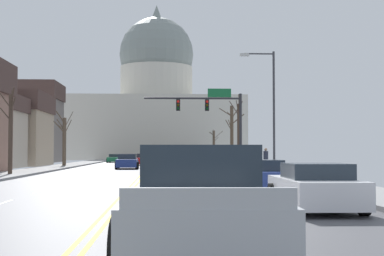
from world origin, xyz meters
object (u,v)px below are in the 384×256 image
at_px(signal_gantry, 213,112).
at_px(sedan_oncoming_01, 134,160).
at_px(street_lamp_right, 269,101).
at_px(pickup_truck_near_05, 201,206).
at_px(sedan_near_02, 240,171).
at_px(sedan_near_04, 315,188).
at_px(sedan_oncoming_03, 143,158).
at_px(bicycle_parked, 283,170).
at_px(sedan_near_01, 168,167).
at_px(sedan_near_03, 260,177).
at_px(sedan_near_00, 172,165).
at_px(pedestrian_00, 266,158).
at_px(sedan_oncoming_00, 127,162).
at_px(sedan_oncoming_02, 115,159).

xyz_separation_m(signal_gantry, sedan_oncoming_01, (-7.27, 17.69, -4.15)).
relative_size(street_lamp_right, pickup_truck_near_05, 1.38).
bearing_deg(sedan_oncoming_01, sedan_near_02, -78.46).
height_order(sedan_near_04, sedan_oncoming_03, sedan_near_04).
bearing_deg(bicycle_parked, signal_gantry, 102.21).
height_order(signal_gantry, bicycle_parked, signal_gantry).
height_order(sedan_near_01, sedan_near_03, sedan_near_01).
distance_m(signal_gantry, sedan_near_03, 24.24).
height_order(sedan_near_03, sedan_near_04, sedan_near_04).
distance_m(pickup_truck_near_05, bicycle_parked, 24.38).
distance_m(sedan_near_00, sedan_near_04, 26.81).
relative_size(sedan_near_02, pickup_truck_near_05, 0.79).
bearing_deg(sedan_near_01, signal_gantry, 71.26).
xyz_separation_m(sedan_near_02, bicycle_parked, (3.03, 3.88, -0.08)).
height_order(sedan_oncoming_01, pedestrian_00, pedestrian_00).
bearing_deg(sedan_near_03, pickup_truck_near_05, -103.61).
height_order(sedan_near_00, sedan_oncoming_00, sedan_oncoming_00).
height_order(signal_gantry, sedan_near_02, signal_gantry).
xyz_separation_m(street_lamp_right, bicycle_parked, (0.29, -2.45, -4.17)).
height_order(sedan_near_03, sedan_oncoming_03, sedan_near_03).
distance_m(sedan_near_03, bicycle_parked, 11.11).
xyz_separation_m(street_lamp_right, sedan_oncoming_01, (-9.83, 28.46, -4.07)).
bearing_deg(street_lamp_right, bicycle_parked, -83.17).
distance_m(sedan_near_03, sedan_oncoming_01, 42.14).
height_order(sedan_near_02, sedan_near_04, sedan_near_04).
xyz_separation_m(sedan_near_03, sedan_oncoming_03, (-6.88, 65.81, -0.03)).
bearing_deg(pedestrian_00, sedan_near_03, -101.05).
height_order(sedan_oncoming_00, pedestrian_00, pedestrian_00).
distance_m(signal_gantry, sedan_oncoming_01, 19.57).
height_order(sedan_near_02, pedestrian_00, pedestrian_00).
bearing_deg(sedan_near_02, sedan_oncoming_03, 96.78).
relative_size(street_lamp_right, sedan_near_01, 1.74).
bearing_deg(sedan_oncoming_02, sedan_oncoming_03, 72.23).
bearing_deg(sedan_near_02, sedan_oncoming_01, 101.54).
bearing_deg(pickup_truck_near_05, sedan_oncoming_01, 94.04).
height_order(sedan_near_03, sedan_oncoming_01, sedan_oncoming_01).
xyz_separation_m(street_lamp_right, sedan_near_01, (-6.30, -0.24, -4.04)).
height_order(sedan_near_02, pickup_truck_near_05, pickup_truck_near_05).
relative_size(sedan_oncoming_00, pedestrian_00, 2.79).
distance_m(sedan_near_04, sedan_oncoming_01, 48.65).
xyz_separation_m(sedan_near_04, pickup_truck_near_05, (-3.47, -6.37, 0.15)).
bearing_deg(sedan_near_00, sedan_oncoming_01, 100.20).
distance_m(sedan_near_01, pickup_truck_near_05, 25.78).
height_order(sedan_near_00, sedan_oncoming_03, sedan_near_00).
bearing_deg(sedan_oncoming_03, sedan_oncoming_00, -90.00).
distance_m(sedan_oncoming_00, sedan_oncoming_02, 27.03).
bearing_deg(sedan_oncoming_02, sedan_near_04, -80.35).
xyz_separation_m(signal_gantry, sedan_near_03, (-0.30, -23.88, -4.16)).
bearing_deg(sedan_near_02, sedan_near_01, 120.37).
bearing_deg(sedan_near_00, sedan_near_01, -92.70).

